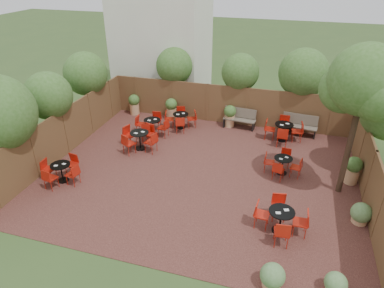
% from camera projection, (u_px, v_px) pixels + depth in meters
% --- Properties ---
extents(ground, '(80.00, 80.00, 0.00)m').
position_uv_depth(ground, '(200.00, 173.00, 13.80)').
color(ground, '#354F23').
rests_on(ground, ground).
extents(courtyard_paving, '(12.00, 10.00, 0.02)m').
position_uv_depth(courtyard_paving, '(200.00, 173.00, 13.79)').
color(courtyard_paving, '#3B1D18').
rests_on(courtyard_paving, ground).
extents(fence_back, '(12.00, 0.08, 2.00)m').
position_uv_depth(fence_back, '(227.00, 105.00, 17.53)').
color(fence_back, brown).
rests_on(fence_back, ground).
extents(fence_left, '(0.08, 10.00, 2.00)m').
position_uv_depth(fence_left, '(65.00, 132.00, 14.82)').
color(fence_left, brown).
rests_on(fence_left, ground).
extents(fence_right, '(0.08, 10.00, 2.00)m').
position_uv_depth(fence_right, '(370.00, 176.00, 11.82)').
color(fence_right, brown).
rests_on(fence_right, ground).
extents(neighbour_building, '(5.00, 4.00, 8.00)m').
position_uv_depth(neighbour_building, '(162.00, 28.00, 19.76)').
color(neighbour_building, silver).
rests_on(neighbour_building, ground).
extents(overhang_foliage, '(15.72, 10.85, 2.72)m').
position_uv_depth(overhang_foliage, '(166.00, 88.00, 14.76)').
color(overhang_foliage, '#32591D').
rests_on(overhang_foliage, ground).
extents(courtyard_tree, '(2.55, 2.45, 5.37)m').
position_uv_depth(courtyard_tree, '(364.00, 86.00, 10.82)').
color(courtyard_tree, black).
rests_on(courtyard_tree, courtyard_paving).
extents(park_bench_left, '(1.64, 0.68, 0.98)m').
position_uv_depth(park_bench_left, '(240.00, 118.00, 17.26)').
color(park_bench_left, brown).
rests_on(park_bench_left, courtyard_paving).
extents(park_bench_right, '(1.67, 0.69, 1.01)m').
position_uv_depth(park_bench_right, '(300.00, 125.00, 16.53)').
color(park_bench_right, brown).
rests_on(park_bench_right, courtyard_paving).
extents(bistro_tables, '(9.73, 7.94, 0.95)m').
position_uv_depth(bistro_tables, '(197.00, 147.00, 14.74)').
color(bistro_tables, black).
rests_on(bistro_tables, courtyard_paving).
extents(planters, '(11.25, 4.29, 1.12)m').
position_uv_depth(planters, '(210.00, 120.00, 16.83)').
color(planters, tan).
rests_on(planters, courtyard_paving).
extents(low_shrubs, '(3.16, 3.98, 0.71)m').
position_uv_depth(low_shrubs, '(325.00, 251.00, 9.69)').
color(low_shrubs, tan).
rests_on(low_shrubs, courtyard_paving).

